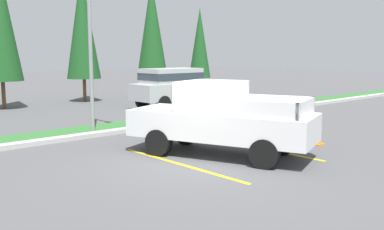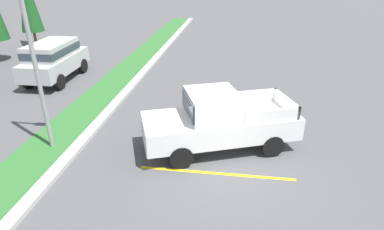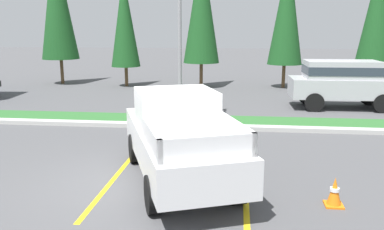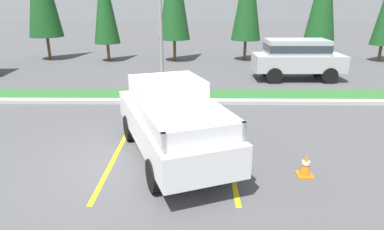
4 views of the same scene
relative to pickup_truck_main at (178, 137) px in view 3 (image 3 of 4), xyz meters
name	(u,v)px [view 3 (image 3 of 4)]	position (x,y,z in m)	size (l,w,h in m)	color
ground_plane	(142,179)	(-0.87, -0.12, -1.04)	(120.00, 120.00, 0.00)	#4C4C4F
parking_line_near	(115,177)	(-1.53, -0.05, -1.04)	(0.12, 4.80, 0.01)	yellow
parking_line_far	(245,182)	(1.57, -0.05, -1.04)	(0.12, 4.80, 0.01)	yellow
curb_strip	(174,126)	(-0.87, 4.88, -0.97)	(56.00, 0.40, 0.15)	#B2B2AD
grass_median	(179,120)	(-0.87, 5.98, -1.01)	(56.00, 1.80, 0.06)	#2D662D
pickup_truck_main	(178,137)	(0.00, 0.00, 0.00)	(3.63, 5.55, 2.10)	black
suv_distant	(343,80)	(5.93, 9.24, 0.20)	(4.63, 2.03, 2.10)	black
street_light	(179,16)	(-0.78, 5.62, 2.87)	(0.24, 1.49, 6.73)	gray
cypress_tree_leftmost	(57,0)	(-9.72, 15.42, 4.10)	(2.27, 2.27, 8.72)	brown
cypress_tree_left_inner	(124,20)	(-5.38, 14.82, 2.88)	(1.73, 1.73, 6.67)	brown
cypress_tree_center	(202,5)	(-0.82, 14.93, 3.74)	(2.11, 2.11, 8.11)	brown
cypress_tree_right_inner	(287,9)	(4.05, 15.28, 3.49)	(2.00, 2.00, 7.69)	brown
cypress_tree_rightmost	(378,8)	(8.96, 15.02, 3.52)	(2.01, 2.01, 7.75)	brown
traffic_cone	(335,192)	(3.32, -1.09, -0.75)	(0.36, 0.36, 0.60)	orange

